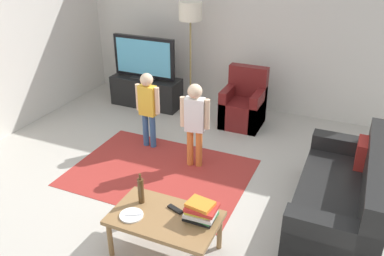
% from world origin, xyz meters
% --- Properties ---
extents(ground, '(7.80, 7.80, 0.00)m').
position_xyz_m(ground, '(0.00, 0.00, 0.00)').
color(ground, '#B2ADA3').
extents(wall_back, '(6.00, 0.12, 2.70)m').
position_xyz_m(wall_back, '(0.00, 3.00, 1.35)').
color(wall_back, silver).
rests_on(wall_back, ground).
extents(area_rug, '(2.20, 1.60, 0.01)m').
position_xyz_m(area_rug, '(-0.39, 0.47, 0.00)').
color(area_rug, '#9E2D28').
rests_on(area_rug, ground).
extents(tv_stand, '(1.20, 0.44, 0.50)m').
position_xyz_m(tv_stand, '(-1.61, 2.30, 0.24)').
color(tv_stand, black).
rests_on(tv_stand, ground).
extents(tv, '(1.10, 0.28, 0.71)m').
position_xyz_m(tv, '(-1.61, 2.28, 0.85)').
color(tv, black).
rests_on(tv, tv_stand).
extents(couch, '(0.80, 1.80, 0.86)m').
position_xyz_m(couch, '(1.82, 0.39, 0.29)').
color(couch, black).
rests_on(couch, ground).
extents(armchair, '(0.60, 0.60, 0.90)m').
position_xyz_m(armchair, '(0.15, 2.26, 0.30)').
color(armchair, maroon).
rests_on(armchair, ground).
extents(floor_lamp, '(0.36, 0.36, 1.78)m').
position_xyz_m(floor_lamp, '(-0.84, 2.45, 1.54)').
color(floor_lamp, '#262626').
rests_on(floor_lamp, ground).
extents(child_near_tv, '(0.36, 0.17, 1.08)m').
position_xyz_m(child_near_tv, '(-0.84, 1.03, 0.65)').
color(child_near_tv, '#33598C').
rests_on(child_near_tv, ground).
extents(child_center, '(0.37, 0.18, 1.12)m').
position_xyz_m(child_center, '(-0.06, 0.81, 0.68)').
color(child_center, orange).
rests_on(child_center, ground).
extents(coffee_table, '(1.00, 0.60, 0.42)m').
position_xyz_m(coffee_table, '(0.31, -0.73, 0.37)').
color(coffee_table, olive).
rests_on(coffee_table, ground).
extents(book_stack, '(0.29, 0.25, 0.18)m').
position_xyz_m(book_stack, '(0.63, -0.63, 0.51)').
color(book_stack, black).
rests_on(book_stack, coffee_table).
extents(bottle, '(0.06, 0.06, 0.32)m').
position_xyz_m(bottle, '(0.01, -0.63, 0.56)').
color(bottle, '#4C3319').
rests_on(bottle, coffee_table).
extents(tv_remote, '(0.18, 0.10, 0.02)m').
position_xyz_m(tv_remote, '(0.36, -0.61, 0.43)').
color(tv_remote, black).
rests_on(tv_remote, coffee_table).
extents(plate, '(0.22, 0.22, 0.02)m').
position_xyz_m(plate, '(0.03, -0.85, 0.43)').
color(plate, white).
rests_on(plate, coffee_table).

